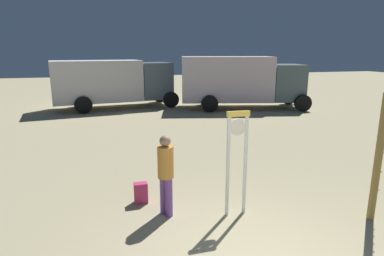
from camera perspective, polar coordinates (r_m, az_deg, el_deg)
standing_clock at (r=6.29m, az=7.89°, el=-4.53°), size 0.44×0.10×2.08m
person_near_clock at (r=6.32m, az=-4.63°, el=-7.61°), size 0.31×0.31×1.63m
backpack at (r=7.13m, az=-8.98°, el=-11.20°), size 0.28×0.23×0.45m
box_truck_near at (r=18.99m, az=-13.87°, el=7.98°), size 6.97×3.28×2.67m
box_truck_far at (r=18.60m, az=8.28°, el=8.36°), size 7.33×4.13×2.87m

